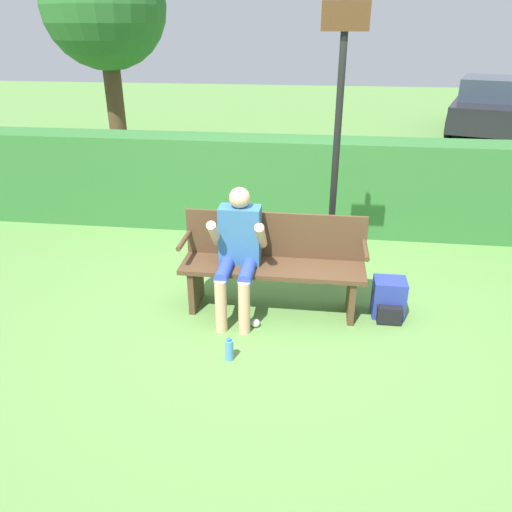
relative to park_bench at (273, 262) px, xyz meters
name	(u,v)px	position (x,y,z in m)	size (l,w,h in m)	color
ground_plane	(272,309)	(0.00, -0.07, -0.50)	(40.00, 40.00, 0.00)	#5B8942
hedge_back	(289,185)	(0.00, 2.18, 0.13)	(12.00, 0.59, 1.26)	#337033
park_bench	(273,262)	(0.00, 0.00, 0.00)	(1.80, 0.48, 0.96)	#513823
person_seated	(238,247)	(-0.33, -0.14, 0.21)	(0.53, 0.66, 1.26)	#336699
backpack	(389,299)	(1.15, -0.04, -0.31)	(0.31, 0.34, 0.39)	#283893
water_bottle	(229,350)	(-0.28, -0.95, -0.40)	(0.07, 0.07, 0.21)	#4C8CCC
signpost	(337,137)	(0.56, 0.56, 1.14)	(0.43, 0.09, 2.88)	black
parked_car	(488,106)	(4.73, 9.80, 0.15)	(2.77, 4.19, 1.37)	black
tree	(104,7)	(-3.83, 5.70, 2.41)	(2.35, 2.35, 4.12)	#4C3823
litter_crumple	(256,323)	(-0.12, -0.41, -0.46)	(0.08, 0.08, 0.08)	silver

